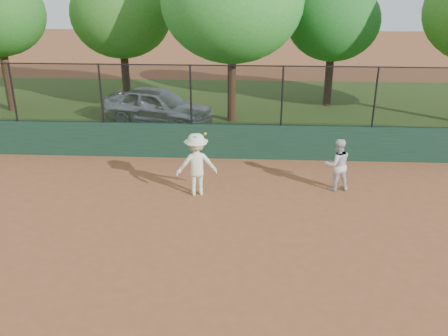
{
  "coord_description": "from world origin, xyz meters",
  "views": [
    {
      "loc": [
        1.45,
        -9.99,
        6.3
      ],
      "look_at": [
        0.8,
        2.2,
        1.2
      ],
      "focal_mm": 40.0,
      "sensor_mm": 36.0,
      "label": 1
    }
  ],
  "objects_px": {
    "parked_car": "(158,106)",
    "tree_3": "(333,21)",
    "tree_1": "(121,14)",
    "tree_2": "(232,1)",
    "player_second": "(337,165)",
    "player_main": "(197,164)"
  },
  "relations": [
    {
      "from": "player_second",
      "to": "tree_3",
      "type": "height_order",
      "value": "tree_3"
    },
    {
      "from": "player_second",
      "to": "tree_3",
      "type": "bearing_deg",
      "value": -107.37
    },
    {
      "from": "player_second",
      "to": "parked_car",
      "type": "bearing_deg",
      "value": -54.63
    },
    {
      "from": "parked_car",
      "to": "tree_2",
      "type": "relative_size",
      "value": 0.62
    },
    {
      "from": "parked_car",
      "to": "tree_3",
      "type": "height_order",
      "value": "tree_3"
    },
    {
      "from": "player_second",
      "to": "tree_3",
      "type": "distance_m",
      "value": 9.9
    },
    {
      "from": "tree_3",
      "to": "tree_2",
      "type": "bearing_deg",
      "value": -148.48
    },
    {
      "from": "parked_car",
      "to": "tree_1",
      "type": "relative_size",
      "value": 0.75
    },
    {
      "from": "player_main",
      "to": "tree_2",
      "type": "relative_size",
      "value": 0.28
    },
    {
      "from": "player_second",
      "to": "player_main",
      "type": "relative_size",
      "value": 0.78
    },
    {
      "from": "player_second",
      "to": "tree_1",
      "type": "bearing_deg",
      "value": -58.66
    },
    {
      "from": "tree_1",
      "to": "tree_2",
      "type": "height_order",
      "value": "tree_2"
    },
    {
      "from": "player_main",
      "to": "tree_3",
      "type": "xyz_separation_m",
      "value": [
        5.08,
        9.9,
        2.9
      ]
    },
    {
      "from": "parked_car",
      "to": "player_second",
      "type": "relative_size",
      "value": 2.87
    },
    {
      "from": "parked_car",
      "to": "tree_3",
      "type": "xyz_separation_m",
      "value": [
        7.36,
        3.36,
        3.05
      ]
    },
    {
      "from": "player_second",
      "to": "tree_3",
      "type": "relative_size",
      "value": 0.28
    },
    {
      "from": "tree_2",
      "to": "player_second",
      "type": "bearing_deg",
      "value": -63.4
    },
    {
      "from": "tree_1",
      "to": "tree_3",
      "type": "bearing_deg",
      "value": 1.4
    },
    {
      "from": "parked_car",
      "to": "tree_3",
      "type": "bearing_deg",
      "value": -45.59
    },
    {
      "from": "tree_2",
      "to": "parked_car",
      "type": "bearing_deg",
      "value": -167.14
    },
    {
      "from": "tree_3",
      "to": "player_main",
      "type": "bearing_deg",
      "value": -117.19
    },
    {
      "from": "player_second",
      "to": "tree_1",
      "type": "xyz_separation_m",
      "value": [
        -8.38,
        9.14,
        3.29
      ]
    }
  ]
}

